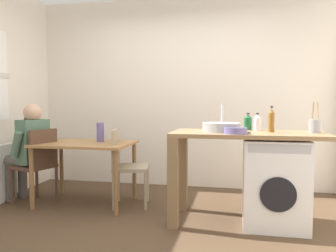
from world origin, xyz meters
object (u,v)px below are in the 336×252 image
at_px(bottle_squat_brown, 257,123).
at_px(mixing_bowl, 236,130).
at_px(vase, 100,132).
at_px(washing_machine, 274,182).
at_px(chair_opposite, 125,163).
at_px(seated_person, 29,147).
at_px(dining_table, 85,151).
at_px(bottle_tall_green, 248,122).
at_px(bottle_clear_small, 271,120).
at_px(chair_person_seat, 38,162).
at_px(utensil_crock, 315,126).

distance_m(bottle_squat_brown, mixing_bowl, 0.48).
xyz_separation_m(mixing_bowl, vase, (-1.59, 0.57, -0.10)).
relative_size(washing_machine, vase, 3.69).
xyz_separation_m(chair_opposite, seated_person, (-1.18, -0.11, 0.16)).
distance_m(seated_person, bottle_squat_brown, 2.69).
height_order(dining_table, washing_machine, washing_machine).
height_order(dining_table, bottle_tall_green, bottle_tall_green).
bearing_deg(bottle_clear_small, vase, 170.90).
bearing_deg(chair_person_seat, bottle_tall_green, -68.50).
height_order(washing_machine, mixing_bowl, mixing_bowl).
bearing_deg(bottle_clear_small, washing_machine, -59.74).
distance_m(chair_person_seat, chair_opposite, 1.04).
xyz_separation_m(chair_person_seat, bottle_tall_green, (2.42, 0.13, 0.49)).
bearing_deg(seated_person, bottle_squat_brown, -71.02).
relative_size(dining_table, mixing_bowl, 5.09).
relative_size(washing_machine, mixing_bowl, 3.98).
distance_m(dining_table, washing_machine, 2.15).
height_order(chair_person_seat, bottle_squat_brown, bottle_squat_brown).
distance_m(mixing_bowl, vase, 1.69).
xyz_separation_m(chair_person_seat, vase, (0.70, 0.22, 0.35)).
height_order(bottle_clear_small, vase, bottle_clear_small).
bearing_deg(chair_opposite, dining_table, -97.25).
bearing_deg(chair_person_seat, seated_person, 90.00).
distance_m(washing_machine, bottle_tall_green, 0.68).
height_order(washing_machine, bottle_clear_small, bottle_clear_small).
xyz_separation_m(chair_person_seat, washing_machine, (2.68, -0.15, -0.08)).
height_order(dining_table, utensil_crock, utensil_crock).
bearing_deg(vase, dining_table, -146.31).
xyz_separation_m(seated_person, utensil_crock, (3.20, -0.15, 0.32)).
xyz_separation_m(washing_machine, vase, (-1.98, 0.37, 0.43)).
height_order(washing_machine, utensil_crock, utensil_crock).
bearing_deg(bottle_tall_green, utensil_crock, -19.75).
bearing_deg(utensil_crock, vase, 172.24).
distance_m(chair_person_seat, bottle_clear_small, 2.69).
relative_size(chair_person_seat, bottle_tall_green, 4.95).
height_order(bottle_squat_brown, utensil_crock, utensil_crock).
xyz_separation_m(bottle_tall_green, bottle_squat_brown, (0.10, -0.05, 0.00)).
bearing_deg(dining_table, chair_person_seat, -167.32).
bearing_deg(chair_opposite, utensil_crock, 71.33).
bearing_deg(mixing_bowl, vase, 160.33).
distance_m(washing_machine, utensil_crock, 0.67).
height_order(bottle_tall_green, utensil_crock, utensil_crock).
xyz_separation_m(chair_person_seat, bottle_squat_brown, (2.52, 0.07, 0.50)).
xyz_separation_m(washing_machine, bottle_clear_small, (-0.04, 0.06, 0.61)).
bearing_deg(seated_person, utensil_crock, -74.15).
xyz_separation_m(seated_person, bottle_squat_brown, (2.67, 0.02, 0.33)).
bearing_deg(utensil_crock, washing_machine, -171.90).
height_order(dining_table, vase, vase).
height_order(chair_opposite, vase, vase).
distance_m(chair_opposite, utensil_crock, 2.09).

